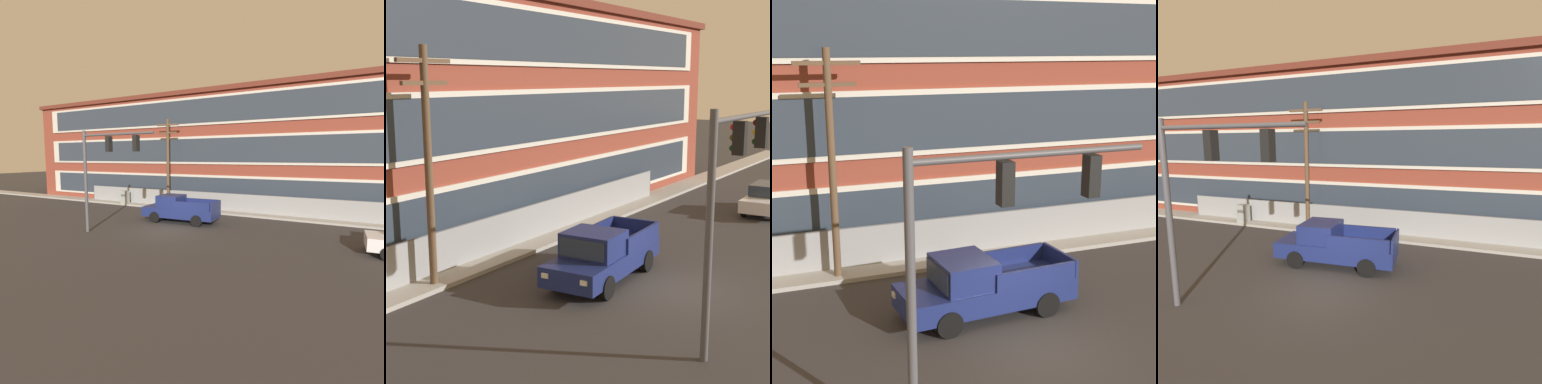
{
  "view_description": "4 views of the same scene",
  "coord_description": "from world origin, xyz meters",
  "views": [
    {
      "loc": [
        10.15,
        -15.93,
        4.7
      ],
      "look_at": [
        -0.23,
        3.98,
        2.09
      ],
      "focal_mm": 28.0,
      "sensor_mm": 36.0,
      "label": 1
    },
    {
      "loc": [
        -17.63,
        -7.38,
        7.02
      ],
      "look_at": [
        -2.32,
        2.61,
        3.48
      ],
      "focal_mm": 55.0,
      "sensor_mm": 36.0,
      "label": 2
    },
    {
      "loc": [
        -7.16,
        -12.81,
        8.13
      ],
      "look_at": [
        -0.18,
        5.43,
        3.25
      ],
      "focal_mm": 55.0,
      "sensor_mm": 36.0,
      "label": 3
    },
    {
      "loc": [
        4.6,
        -9.54,
        5.48
      ],
      "look_at": [
        -0.79,
        5.32,
        3.01
      ],
      "focal_mm": 28.0,
      "sensor_mm": 36.0,
      "label": 4
    }
  ],
  "objects": [
    {
      "name": "utility_pole_near_corner",
      "position": [
        -4.34,
        7.15,
        4.45
      ],
      "size": [
        2.21,
        0.26,
        8.08
      ],
      "color": "brown",
      "rests_on": "ground"
    },
    {
      "name": "electrical_cabinet",
      "position": [
        -9.33,
        7.04,
        0.7
      ],
      "size": [
        0.73,
        0.56,
        1.4
      ],
      "color": "#939993",
      "rests_on": "ground"
    },
    {
      "name": "pickup_truck_navy",
      "position": [
        -0.61,
        2.71,
        0.93
      ],
      "size": [
        5.62,
        2.38,
        1.95
      ],
      "color": "navy",
      "rests_on": "ground"
    },
    {
      "name": "ground_plane",
      "position": [
        0.0,
        0.0,
        0.0
      ],
      "size": [
        160.0,
        160.0,
        0.0
      ],
      "primitive_type": "plane",
      "color": "#333030"
    },
    {
      "name": "sidewalk_building_side",
      "position": [
        0.0,
        7.52,
        0.08
      ],
      "size": [
        80.0,
        1.71,
        0.16
      ],
      "primitive_type": "cube",
      "color": "#9E9B93",
      "rests_on": "ground"
    },
    {
      "name": "chain_link_fence",
      "position": [
        -0.37,
        7.84,
        0.86
      ],
      "size": [
        27.84,
        0.06,
        1.68
      ],
      "color": "gray",
      "rests_on": "ground"
    },
    {
      "name": "brick_mill_building",
      "position": [
        -0.44,
        13.67,
        5.37
      ],
      "size": [
        45.15,
        11.17,
        10.71
      ],
      "color": "brown",
      "rests_on": "ground"
    },
    {
      "name": "traffic_signal_mast",
      "position": [
        -2.86,
        -2.5,
        4.46
      ],
      "size": [
        5.27,
        0.43,
        6.32
      ],
      "color": "#4C4C51",
      "rests_on": "ground"
    }
  ]
}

